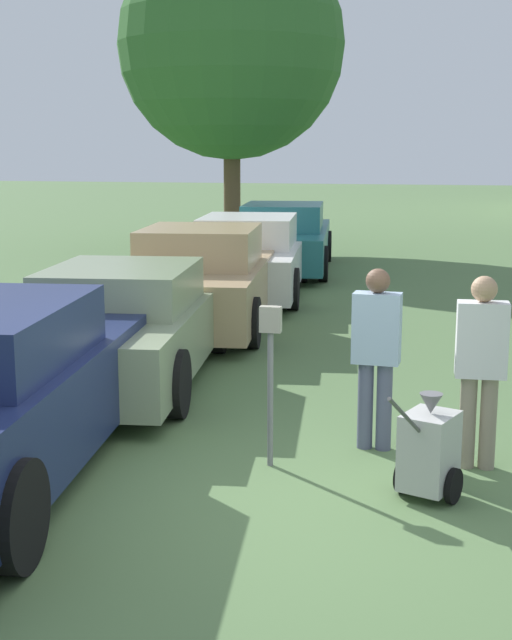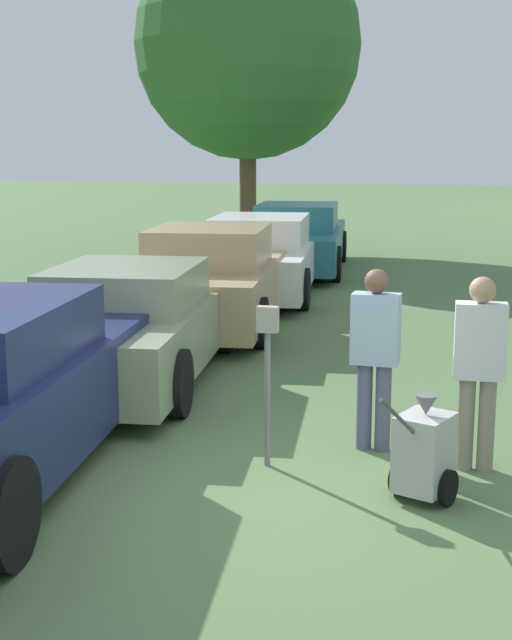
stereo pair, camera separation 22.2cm
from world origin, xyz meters
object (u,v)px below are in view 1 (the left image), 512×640
Objects in this scene: person_supervisor at (481,361)px; parking_meter at (270,356)px; parked_car_teal at (284,239)px; parked_car_sage at (126,326)px; equipment_cart at (429,451)px; parked_car_tan at (202,281)px; person_worker at (376,348)px; parked_car_white at (249,258)px.

parking_meter is at bearing 7.95° from person_supervisor.
person_supervisor reaches higher than parked_car_teal.
parked_car_sage is 4.89× the size of equipment_cart.
equipment_cart is at bearing -45.66° from parked_car_sage.
parked_car_tan is 2.90× the size of person_supervisor.
person_worker is at bearing -21.52° from person_supervisor.
parked_car_tan is 3.45× the size of parking_meter.
parked_car_tan is at bearing -96.78° from parked_car_white.
person_worker is at bearing -81.86° from parked_car_teal.
parked_car_white is 8.72m from person_worker.
parked_car_tan is 6.11m from parking_meter.
parked_car_tan is at bearing 111.50° from parking_meter.
person_worker is (3.07, -5.04, 0.23)m from parked_car_tan.
person_worker is 1.31m from equipment_cart.
person_supervisor reaches higher than parked_car_sage.
person_worker is 1.00× the size of person_supervisor.
parking_meter is at bearing -54.44° from parked_car_sage.
person_worker is (3.07, -8.16, 0.25)m from parked_car_white.
parked_car_teal is 12.37m from parking_meter.
equipment_cart is at bearing 118.86° from person_worker.
person_worker is (3.07, -1.82, 0.29)m from parked_car_sage.
parked_car_white reaches higher than parking_meter.
parked_car_white is 5.25× the size of equipment_cart.
equipment_cart is at bearing -75.53° from parked_car_white.
parked_car_sage is at bearing -96.77° from parked_car_white.
parking_meter is 1.76m from person_supervisor.
parking_meter is 0.84× the size of person_supervisor.
parked_car_white is 3.36m from parked_car_teal.
parking_meter is 0.84× the size of person_worker.
parked_car_sage reaches higher than equipment_cart.
parked_car_white is 3.75× the size of parking_meter.
parking_meter is (2.24, -5.68, 0.26)m from parked_car_tan.
parking_meter is at bearing -176.86° from equipment_cart.
parked_car_teal is 3.31× the size of person_worker.
parking_meter is 1.53m from equipment_cart.
equipment_cart is at bearing 60.73° from person_supervisor.
parked_car_sage is 0.89× the size of parked_car_teal.
person_supervisor reaches higher than parking_meter.
parked_car_sage is 9.70m from parked_car_teal.
parked_car_teal is 3.30× the size of person_supervisor.
person_supervisor is at bearing 164.64° from person_worker.
parked_car_tan is at bearing -96.77° from parked_car_teal.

